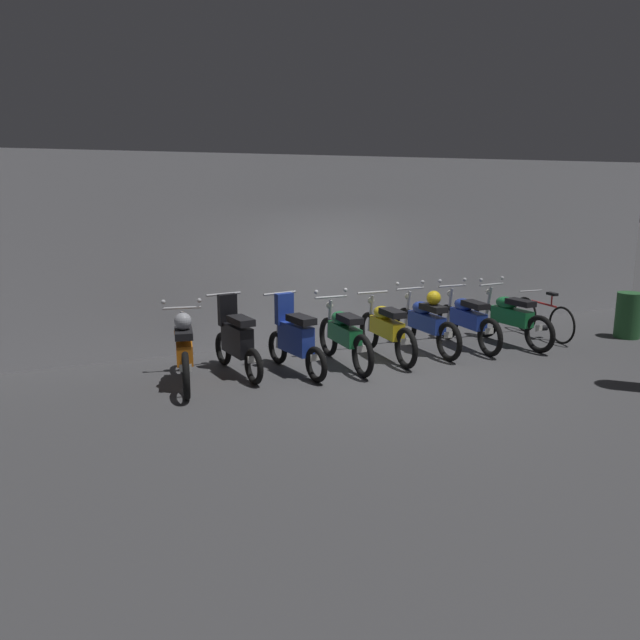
{
  "coord_description": "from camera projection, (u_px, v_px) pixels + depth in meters",
  "views": [
    {
      "loc": [
        -4.6,
        -7.74,
        2.75
      ],
      "look_at": [
        -0.79,
        0.79,
        0.75
      ],
      "focal_mm": 34.65,
      "sensor_mm": 36.0,
      "label": 1
    }
  ],
  "objects": [
    {
      "name": "motorbike_slot_0",
      "position": [
        184.0,
        349.0,
        8.72
      ],
      "size": [
        0.61,
        1.93,
        1.15
      ],
      "color": "black",
      "rests_on": "ground"
    },
    {
      "name": "ground_plane",
      "position": [
        389.0,
        374.0,
        9.32
      ],
      "size": [
        80.0,
        80.0,
        0.0
      ],
      "primitive_type": "plane",
      "color": "#424244"
    },
    {
      "name": "back_wall",
      "position": [
        320.0,
        249.0,
        11.23
      ],
      "size": [
        16.0,
        0.3,
        3.31
      ],
      "primitive_type": "cube",
      "color": "#ADADB2",
      "rests_on": "ground"
    },
    {
      "name": "motorbike_slot_6",
      "position": [
        467.0,
        319.0,
        10.82
      ],
      "size": [
        0.59,
        1.95,
        1.15
      ],
      "color": "black",
      "rests_on": "ground"
    },
    {
      "name": "motorbike_slot_3",
      "position": [
        344.0,
        335.0,
        9.68
      ],
      "size": [
        0.59,
        1.95,
        1.15
      ],
      "color": "black",
      "rests_on": "ground"
    },
    {
      "name": "trash_bin",
      "position": [
        628.0,
        315.0,
        11.51
      ],
      "size": [
        0.46,
        0.46,
        0.85
      ],
      "primitive_type": "cylinder",
      "color": "#26592D",
      "rests_on": "ground"
    },
    {
      "name": "motorbike_slot_2",
      "position": [
        294.0,
        338.0,
        9.33
      ],
      "size": [
        0.56,
        1.67,
        1.18
      ],
      "color": "black",
      "rests_on": "ground"
    },
    {
      "name": "motorbike_slot_7",
      "position": [
        511.0,
        317.0,
        11.01
      ],
      "size": [
        0.59,
        1.95,
        1.15
      ],
      "color": "black",
      "rests_on": "ground"
    },
    {
      "name": "motorbike_slot_1",
      "position": [
        236.0,
        340.0,
        9.24
      ],
      "size": [
        0.56,
        1.68,
        1.18
      ],
      "color": "black",
      "rests_on": "ground"
    },
    {
      "name": "motorbike_slot_4",
      "position": [
        386.0,
        329.0,
        10.12
      ],
      "size": [
        0.56,
        1.95,
        1.03
      ],
      "color": "black",
      "rests_on": "ground"
    },
    {
      "name": "bicycle",
      "position": [
        543.0,
        318.0,
        11.55
      ],
      "size": [
        0.5,
        1.73,
        0.89
      ],
      "color": "black",
      "rests_on": "ground"
    },
    {
      "name": "motorbike_slot_5",
      "position": [
        426.0,
        321.0,
        10.51
      ],
      "size": [
        0.59,
        1.95,
        1.15
      ],
      "color": "black",
      "rests_on": "ground"
    }
  ]
}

